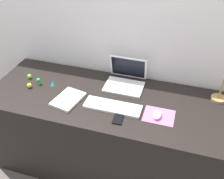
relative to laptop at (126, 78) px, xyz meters
The scene contains 13 objects.
ground_plane 0.83m from the laptop, 108.39° to the right, with size 6.00×6.00×0.00m, color #59514C.
back_wall 0.18m from the laptop, 115.17° to the left, with size 3.05×0.05×1.63m, color silver.
desk 0.49m from the laptop, 108.39° to the right, with size 1.85×0.69×0.74m, color black.
laptop is the anchor object (origin of this frame).
keyboard 0.32m from the laptop, 92.13° to the right, with size 0.41×0.13×0.02m, color white.
mousepad 0.45m from the laptop, 44.24° to the right, with size 0.21×0.17×0.00m, color pink.
mouse 0.45m from the laptop, 46.30° to the right, with size 0.06×0.10×0.03m, color white.
cell_phone 0.42m from the laptop, 81.99° to the right, with size 0.06×0.13×0.01m, color black.
notebook_pad 0.49m from the laptop, 136.47° to the right, with size 0.17×0.24×0.02m, color silver.
toy_figurine_lime 0.80m from the laptop, 168.39° to the right, with size 0.03×0.03×0.04m, color #8CDB33.
toy_figurine_cyan 0.58m from the laptop, 160.37° to the right, with size 0.03×0.03×0.04m, color #28B7CC.
toy_figurine_green 0.70m from the laptop, 162.16° to the right, with size 0.03×0.03×0.06m.
toy_figurine_yellow 0.76m from the laptop, 158.75° to the right, with size 0.04×0.04×0.04m, color yellow.
Camera 1 is at (0.48, -1.46, 1.96)m, focal length 42.00 mm.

